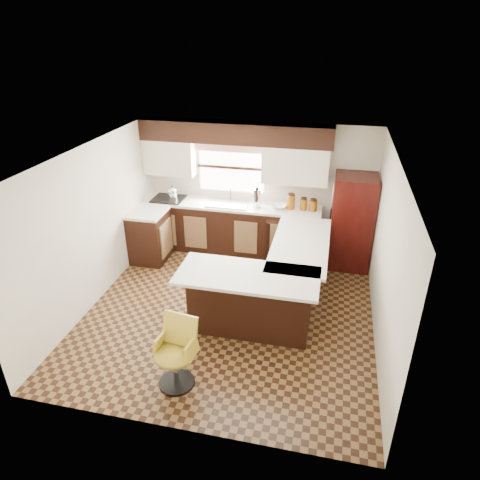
% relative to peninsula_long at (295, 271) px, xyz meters
% --- Properties ---
extents(floor, '(4.40, 4.40, 0.00)m').
position_rel_peninsula_long_xyz_m(floor, '(-0.90, -0.62, -0.45)').
color(floor, '#49301A').
rests_on(floor, ground).
extents(ceiling, '(4.40, 4.40, 0.00)m').
position_rel_peninsula_long_xyz_m(ceiling, '(-0.90, -0.62, 1.95)').
color(ceiling, silver).
rests_on(ceiling, wall_back).
extents(wall_back, '(4.40, 0.00, 4.40)m').
position_rel_peninsula_long_xyz_m(wall_back, '(-0.90, 1.58, 0.75)').
color(wall_back, beige).
rests_on(wall_back, floor).
extents(wall_front, '(4.40, 0.00, 4.40)m').
position_rel_peninsula_long_xyz_m(wall_front, '(-0.90, -2.83, 0.75)').
color(wall_front, beige).
rests_on(wall_front, floor).
extents(wall_left, '(0.00, 4.40, 4.40)m').
position_rel_peninsula_long_xyz_m(wall_left, '(-3.00, -0.62, 0.75)').
color(wall_left, beige).
rests_on(wall_left, floor).
extents(wall_right, '(0.00, 4.40, 4.40)m').
position_rel_peninsula_long_xyz_m(wall_right, '(1.20, -0.62, 0.75)').
color(wall_right, beige).
rests_on(wall_right, floor).
extents(base_cab_back, '(3.30, 0.60, 0.90)m').
position_rel_peninsula_long_xyz_m(base_cab_back, '(-1.35, 1.28, 0.00)').
color(base_cab_back, black).
rests_on(base_cab_back, floor).
extents(base_cab_left, '(0.60, 0.70, 0.90)m').
position_rel_peninsula_long_xyz_m(base_cab_left, '(-2.70, 0.62, 0.00)').
color(base_cab_left, black).
rests_on(base_cab_left, floor).
extents(counter_back, '(3.30, 0.60, 0.04)m').
position_rel_peninsula_long_xyz_m(counter_back, '(-1.35, 1.28, 0.47)').
color(counter_back, silver).
rests_on(counter_back, base_cab_back).
extents(counter_left, '(0.60, 0.70, 0.04)m').
position_rel_peninsula_long_xyz_m(counter_left, '(-2.70, 0.62, 0.47)').
color(counter_left, silver).
rests_on(counter_left, base_cab_left).
extents(soffit, '(3.40, 0.35, 0.36)m').
position_rel_peninsula_long_xyz_m(soffit, '(-1.30, 1.40, 1.77)').
color(soffit, black).
rests_on(soffit, wall_back).
extents(upper_cab_left, '(0.94, 0.35, 0.64)m').
position_rel_peninsula_long_xyz_m(upper_cab_left, '(-2.52, 1.40, 1.27)').
color(upper_cab_left, beige).
rests_on(upper_cab_left, wall_back).
extents(upper_cab_right, '(1.14, 0.35, 0.64)m').
position_rel_peninsula_long_xyz_m(upper_cab_right, '(-0.22, 1.40, 1.27)').
color(upper_cab_right, beige).
rests_on(upper_cab_right, wall_back).
extents(window_pane, '(1.20, 0.02, 0.90)m').
position_rel_peninsula_long_xyz_m(window_pane, '(-1.40, 1.56, 1.10)').
color(window_pane, white).
rests_on(window_pane, wall_back).
extents(valance, '(1.30, 0.06, 0.18)m').
position_rel_peninsula_long_xyz_m(valance, '(-1.40, 1.52, 1.49)').
color(valance, '#D19B93').
rests_on(valance, wall_back).
extents(sink, '(0.75, 0.45, 0.03)m').
position_rel_peninsula_long_xyz_m(sink, '(-1.40, 1.25, 0.51)').
color(sink, '#B2B2B7').
rests_on(sink, counter_back).
extents(dishwasher, '(0.58, 0.03, 0.78)m').
position_rel_peninsula_long_xyz_m(dishwasher, '(-0.35, 0.99, -0.02)').
color(dishwasher, black).
rests_on(dishwasher, floor).
extents(cooktop, '(0.58, 0.50, 0.02)m').
position_rel_peninsula_long_xyz_m(cooktop, '(-2.55, 1.25, 0.51)').
color(cooktop, black).
rests_on(cooktop, counter_back).
extents(peninsula_long, '(0.60, 1.95, 0.90)m').
position_rel_peninsula_long_xyz_m(peninsula_long, '(0.00, 0.00, 0.00)').
color(peninsula_long, black).
rests_on(peninsula_long, floor).
extents(peninsula_return, '(1.65, 0.60, 0.90)m').
position_rel_peninsula_long_xyz_m(peninsula_return, '(-0.53, -0.97, 0.00)').
color(peninsula_return, black).
rests_on(peninsula_return, floor).
extents(counter_pen_long, '(0.84, 1.95, 0.04)m').
position_rel_peninsula_long_xyz_m(counter_pen_long, '(0.05, 0.00, 0.47)').
color(counter_pen_long, silver).
rests_on(counter_pen_long, peninsula_long).
extents(counter_pen_return, '(1.89, 0.84, 0.04)m').
position_rel_peninsula_long_xyz_m(counter_pen_return, '(-0.55, -1.06, 0.47)').
color(counter_pen_return, silver).
rests_on(counter_pen_return, peninsula_return).
extents(refrigerator, '(0.71, 0.68, 1.66)m').
position_rel_peninsula_long_xyz_m(refrigerator, '(0.82, 1.21, 0.38)').
color(refrigerator, '#320A08').
rests_on(refrigerator, floor).
extents(bar_chair, '(0.53, 0.53, 0.89)m').
position_rel_peninsula_long_xyz_m(bar_chair, '(-1.18, -2.21, -0.01)').
color(bar_chair, gold).
rests_on(bar_chair, floor).
extents(kettle, '(0.18, 0.18, 0.25)m').
position_rel_peninsula_long_xyz_m(kettle, '(-2.46, 1.26, 0.64)').
color(kettle, silver).
rests_on(kettle, cooktop).
extents(percolator, '(0.14, 0.14, 0.33)m').
position_rel_peninsula_long_xyz_m(percolator, '(-0.87, 1.28, 0.66)').
color(percolator, silver).
rests_on(percolator, counter_back).
extents(mixing_bowl, '(0.27, 0.27, 0.06)m').
position_rel_peninsula_long_xyz_m(mixing_bowl, '(-0.47, 1.28, 0.53)').
color(mixing_bowl, white).
rests_on(mixing_bowl, counter_back).
extents(canister_large, '(0.14, 0.14, 0.26)m').
position_rel_peninsula_long_xyz_m(canister_large, '(-0.26, 1.30, 0.62)').
color(canister_large, '#86470A').
rests_on(canister_large, counter_back).
extents(canister_med, '(0.12, 0.12, 0.20)m').
position_rel_peninsula_long_xyz_m(canister_med, '(-0.03, 1.30, 0.59)').
color(canister_med, '#86470A').
rests_on(canister_med, counter_back).
extents(canister_small, '(0.14, 0.14, 0.19)m').
position_rel_peninsula_long_xyz_m(canister_small, '(0.14, 1.30, 0.59)').
color(canister_small, '#86470A').
rests_on(canister_small, counter_back).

